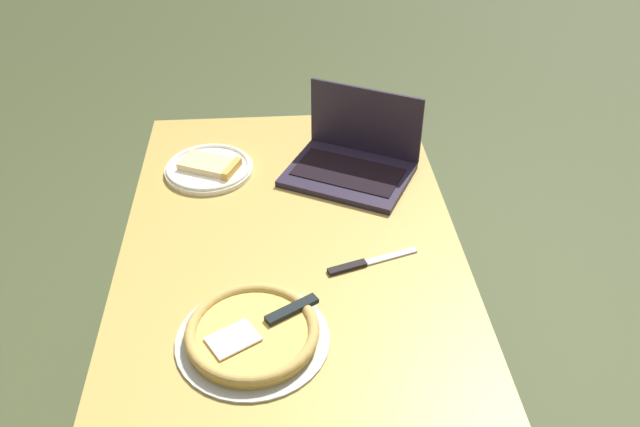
% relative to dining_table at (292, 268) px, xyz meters
% --- Properties ---
extents(dining_table, '(1.30, 0.82, 0.75)m').
position_rel_dining_table_xyz_m(dining_table, '(0.00, 0.00, 0.00)').
color(dining_table, '#AD9247').
rests_on(dining_table, ground_plane).
extents(laptop, '(0.37, 0.41, 0.21)m').
position_rel_dining_table_xyz_m(laptop, '(-0.31, 0.18, 0.12)').
color(laptop, '#211B2D').
rests_on(laptop, dining_table).
extents(pizza_plate, '(0.25, 0.25, 0.04)m').
position_rel_dining_table_xyz_m(pizza_plate, '(-0.34, -0.22, 0.09)').
color(pizza_plate, white).
rests_on(pizza_plate, dining_table).
extents(pizza_tray, '(0.32, 0.32, 0.04)m').
position_rel_dining_table_xyz_m(pizza_tray, '(0.30, -0.09, 0.09)').
color(pizza_tray, '#A5A9A8').
rests_on(pizza_tray, dining_table).
extents(table_knife, '(0.09, 0.22, 0.01)m').
position_rel_dining_table_xyz_m(table_knife, '(0.08, 0.17, 0.08)').
color(table_knife, silver).
rests_on(table_knife, dining_table).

